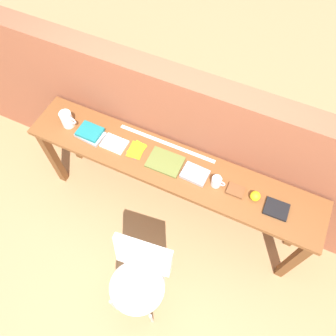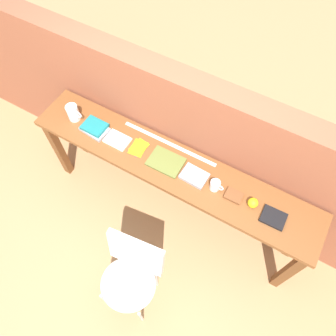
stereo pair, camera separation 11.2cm
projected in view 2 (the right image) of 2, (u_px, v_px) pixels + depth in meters
ground_plane at (155, 232)px, 3.25m from camera, size 40.00×40.00×0.00m
brick_wall_back at (190, 143)px, 2.88m from camera, size 6.00×0.20×1.51m
sideboard at (171, 173)px, 2.74m from camera, size 2.50×0.44×0.88m
chair_white_moulded at (131, 274)px, 2.54m from camera, size 0.49×0.50×0.89m
pitcher_white at (73, 113)px, 2.79m from camera, size 0.14×0.10×0.18m
book_stack_leftmost at (95, 128)px, 2.77m from camera, size 0.24×0.18×0.06m
magazine_cycling at (117, 140)px, 2.73m from camera, size 0.21×0.15×0.02m
pamphlet_pile_colourful at (139, 148)px, 2.70m from camera, size 0.14×0.18×0.01m
book_open_centre at (166, 162)px, 2.62m from camera, size 0.28×0.21×0.02m
book_grey_hardcover at (194, 176)px, 2.55m from camera, size 0.21×0.16×0.03m
mug at (215, 185)px, 2.48m from camera, size 0.11×0.08×0.09m
leather_journal_brown at (234, 196)px, 2.47m from camera, size 0.13×0.10×0.02m
sports_ball_small at (253, 203)px, 2.41m from camera, size 0.08×0.08×0.08m
book_repair_rightmost at (273, 218)px, 2.38m from camera, size 0.18×0.15×0.02m
ruler_metal_back_edge at (169, 143)px, 2.72m from camera, size 0.86×0.03×0.00m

